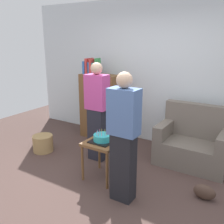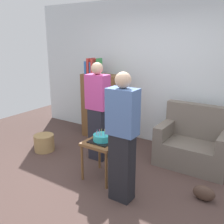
{
  "view_description": "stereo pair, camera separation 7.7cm",
  "coord_description": "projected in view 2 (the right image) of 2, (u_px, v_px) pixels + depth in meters",
  "views": [
    {
      "loc": [
        1.74,
        -2.49,
        1.99
      ],
      "look_at": [
        -0.18,
        0.56,
        0.95
      ],
      "focal_mm": 41.16,
      "sensor_mm": 36.0,
      "label": 1
    },
    {
      "loc": [
        1.81,
        -2.45,
        1.99
      ],
      "look_at": [
        -0.18,
        0.56,
        0.95
      ],
      "focal_mm": 41.16,
      "sensor_mm": 36.0,
      "label": 2
    }
  ],
  "objects": [
    {
      "name": "couch",
      "position": [
        194.0,
        145.0,
        4.13
      ],
      "size": [
        1.1,
        0.7,
        0.96
      ],
      "color": "#6B6056",
      "rests_on": "ground_plane"
    },
    {
      "name": "bookshelf",
      "position": [
        102.0,
        105.0,
        5.19
      ],
      "size": [
        0.8,
        0.36,
        1.61
      ],
      "color": "brown",
      "rests_on": "ground_plane"
    },
    {
      "name": "person_holding_cake",
      "position": [
        122.0,
        138.0,
        3.09
      ],
      "size": [
        0.36,
        0.22,
        1.63
      ],
      "rotation": [
        0.0,
        0.0,
        2.68
      ],
      "color": "black",
      "rests_on": "ground_plane"
    },
    {
      "name": "handbag",
      "position": [
        204.0,
        193.0,
        3.25
      ],
      "size": [
        0.28,
        0.14,
        0.2
      ],
      "primitive_type": "ellipsoid",
      "color": "#473328",
      "rests_on": "ground_plane"
    },
    {
      "name": "birthday_cake",
      "position": [
        102.0,
        138.0,
        3.64
      ],
      "size": [
        0.32,
        0.32,
        0.17
      ],
      "color": "black",
      "rests_on": "side_table"
    },
    {
      "name": "ground_plane",
      "position": [
        100.0,
        191.0,
        3.47
      ],
      "size": [
        8.0,
        8.0,
        0.0
      ],
      "primitive_type": "plane",
      "color": "#4C3833"
    },
    {
      "name": "side_table",
      "position": [
        102.0,
        147.0,
        3.68
      ],
      "size": [
        0.48,
        0.48,
        0.57
      ],
      "color": "brown",
      "rests_on": "ground_plane"
    },
    {
      "name": "person_blowing_candles",
      "position": [
        98.0,
        112.0,
        4.19
      ],
      "size": [
        0.36,
        0.22,
        1.63
      ],
      "rotation": [
        0.0,
        0.0,
        -0.1
      ],
      "color": "#23232D",
      "rests_on": "ground_plane"
    },
    {
      "name": "wicker_basket",
      "position": [
        44.0,
        143.0,
        4.68
      ],
      "size": [
        0.36,
        0.36,
        0.3
      ],
      "primitive_type": "cylinder",
      "color": "#A88451",
      "rests_on": "ground_plane"
    },
    {
      "name": "wall_back",
      "position": [
        164.0,
        74.0,
        4.74
      ],
      "size": [
        6.0,
        0.1,
        2.7
      ],
      "primitive_type": "cube",
      "color": "silver",
      "rests_on": "ground_plane"
    }
  ]
}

